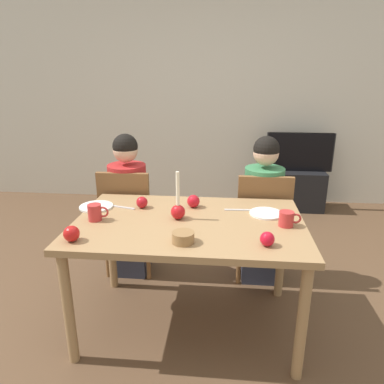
{
  "coord_description": "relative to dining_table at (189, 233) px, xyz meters",
  "views": [
    {
      "loc": [
        0.21,
        -2.0,
        1.61
      ],
      "look_at": [
        0.0,
        0.2,
        0.87
      ],
      "focal_mm": 33.42,
      "sensor_mm": 36.0,
      "label": 1
    }
  ],
  "objects": [
    {
      "name": "mug_left",
      "position": [
        -0.57,
        -0.04,
        0.13
      ],
      "size": [
        0.13,
        0.08,
        0.1
      ],
      "color": "#B72D2D",
      "rests_on": "dining_table"
    },
    {
      "name": "person_right_child",
      "position": [
        0.51,
        0.64,
        -0.1
      ],
      "size": [
        0.3,
        0.3,
        1.17
      ],
      "color": "#33384C",
      "rests_on": "ground"
    },
    {
      "name": "fork_right",
      "position": [
        0.3,
        0.2,
        0.09
      ],
      "size": [
        0.18,
        0.02,
        0.01
      ],
      "primitive_type": "cube",
      "rotation": [
        0.0,
        0.0,
        0.05
      ],
      "color": "silver",
      "rests_on": "dining_table"
    },
    {
      "name": "apple_far_edge",
      "position": [
        -0.34,
        0.19,
        0.12
      ],
      "size": [
        0.08,
        0.08,
        0.08
      ],
      "primitive_type": "sphere",
      "color": "#AC141C",
      "rests_on": "dining_table"
    },
    {
      "name": "plate_right",
      "position": [
        0.48,
        0.15,
        0.09
      ],
      "size": [
        0.21,
        0.21,
        0.01
      ],
      "primitive_type": "cylinder",
      "color": "white",
      "rests_on": "dining_table"
    },
    {
      "name": "mug_right",
      "position": [
        0.58,
        -0.02,
        0.13
      ],
      "size": [
        0.13,
        0.09,
        0.09
      ],
      "color": "#B72D2D",
      "rests_on": "dining_table"
    },
    {
      "name": "person_left_child",
      "position": [
        -0.56,
        0.64,
        -0.1
      ],
      "size": [
        0.3,
        0.3,
        1.17
      ],
      "color": "#33384C",
      "rests_on": "ground"
    },
    {
      "name": "candle_centerpiece",
      "position": [
        -0.07,
        0.03,
        0.15
      ],
      "size": [
        0.09,
        0.09,
        0.3
      ],
      "color": "red",
      "rests_on": "dining_table"
    },
    {
      "name": "back_wall",
      "position": [
        0.0,
        2.6,
        0.63
      ],
      "size": [
        6.4,
        0.1,
        2.6
      ],
      "primitive_type": "cube",
      "color": "beige",
      "rests_on": "ground"
    },
    {
      "name": "fork_left",
      "position": [
        -0.47,
        0.18,
        0.09
      ],
      "size": [
        0.18,
        0.06,
        0.01
      ],
      "primitive_type": "cube",
      "rotation": [
        0.0,
        0.0,
        -0.26
      ],
      "color": "silver",
      "rests_on": "dining_table"
    },
    {
      "name": "plate_left",
      "position": [
        -0.65,
        0.17,
        0.09
      ],
      "size": [
        0.22,
        0.22,
        0.01
      ],
      "primitive_type": "cylinder",
      "color": "white",
      "rests_on": "dining_table"
    },
    {
      "name": "tv_stand",
      "position": [
        1.09,
        2.3,
        -0.43
      ],
      "size": [
        0.64,
        0.4,
        0.48
      ],
      "primitive_type": "cube",
      "color": "black",
      "rests_on": "ground"
    },
    {
      "name": "apple_near_candle",
      "position": [
        0.44,
        -0.29,
        0.12
      ],
      "size": [
        0.08,
        0.08,
        0.08
      ],
      "primitive_type": "sphere",
      "color": "red",
      "rests_on": "dining_table"
    },
    {
      "name": "apple_by_left_plate",
      "position": [
        -0.6,
        -0.33,
        0.13
      ],
      "size": [
        0.09,
        0.09,
        0.09
      ],
      "primitive_type": "sphere",
      "color": "red",
      "rests_on": "dining_table"
    },
    {
      "name": "apple_by_right_mug",
      "position": [
        0.01,
        0.24,
        0.13
      ],
      "size": [
        0.09,
        0.09,
        0.09
      ],
      "primitive_type": "sphere",
      "color": "red",
      "rests_on": "dining_table"
    },
    {
      "name": "chair_left",
      "position": [
        -0.56,
        0.61,
        -0.15
      ],
      "size": [
        0.4,
        0.4,
        0.9
      ],
      "color": "brown",
      "rests_on": "ground"
    },
    {
      "name": "bowl_walnuts",
      "position": [
        0.0,
        -0.29,
        0.11
      ],
      "size": [
        0.12,
        0.12,
        0.06
      ],
      "primitive_type": "cylinder",
      "color": "olive",
      "rests_on": "dining_table"
    },
    {
      "name": "chair_right",
      "position": [
        0.51,
        0.61,
        -0.15
      ],
      "size": [
        0.4,
        0.4,
        0.9
      ],
      "color": "brown",
      "rests_on": "ground"
    },
    {
      "name": "ground_plane",
      "position": [
        0.0,
        0.0,
        -0.67
      ],
      "size": [
        7.68,
        7.68,
        0.0
      ],
      "primitive_type": "plane",
      "color": "brown"
    },
    {
      "name": "tv",
      "position": [
        1.09,
        2.3,
        0.04
      ],
      "size": [
        0.79,
        0.05,
        0.46
      ],
      "color": "black",
      "rests_on": "tv_stand"
    },
    {
      "name": "dining_table",
      "position": [
        0.0,
        0.0,
        0.0
      ],
      "size": [
        1.4,
        0.9,
        0.75
      ],
      "color": "#99754C",
      "rests_on": "ground"
    }
  ]
}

